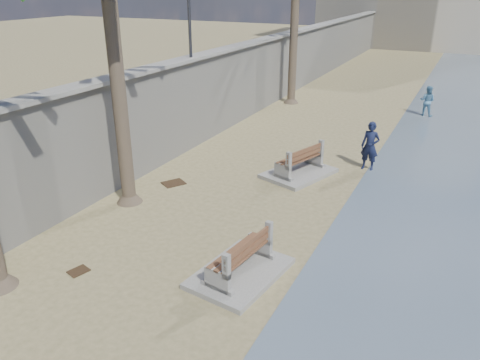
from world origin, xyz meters
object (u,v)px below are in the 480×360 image
(person_b, at_px, (427,99))
(bench_near, at_px, (240,259))
(bench_far, at_px, (299,163))
(person_a, at_px, (370,143))

(person_b, bearing_deg, bench_near, 90.78)
(bench_near, xyz_separation_m, bench_far, (-0.87, 6.44, 0.02))
(person_b, bearing_deg, bench_far, 81.79)
(bench_near, bearing_deg, person_a, 81.50)
(bench_far, height_order, person_a, person_a)
(bench_far, bearing_deg, bench_near, -82.34)
(bench_far, relative_size, person_a, 1.42)
(bench_far, distance_m, person_b, 10.88)
(bench_near, height_order, person_b, person_b)
(bench_near, bearing_deg, bench_far, 97.66)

